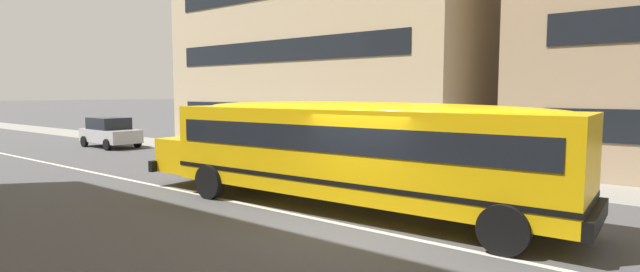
{
  "coord_description": "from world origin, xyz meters",
  "views": [
    {
      "loc": [
        5.78,
        -8.67,
        2.99
      ],
      "look_at": [
        -1.49,
        0.6,
        1.92
      ],
      "focal_mm": 26.72,
      "sensor_mm": 36.0,
      "label": 1
    }
  ],
  "objects": [
    {
      "name": "ground_plane",
      "position": [
        0.0,
        0.0,
        0.0
      ],
      "size": [
        400.0,
        400.0,
        0.0
      ],
      "primitive_type": "plane",
      "color": "#4C4C4F"
    },
    {
      "name": "parked_car_silver_near_corner",
      "position": [
        -19.45,
        4.73,
        0.84
      ],
      "size": [
        3.95,
        1.97,
        1.64
      ],
      "rotation": [
        0.0,
        0.0,
        -0.03
      ],
      "color": "#B7BABF",
      "rests_on": "ground_plane"
    },
    {
      "name": "lane_centreline",
      "position": [
        0.0,
        0.0,
        0.0
      ],
      "size": [
        110.0,
        0.16,
        0.01
      ],
      "primitive_type": "cube",
      "color": "silver",
      "rests_on": "ground_plane"
    },
    {
      "name": "school_bus",
      "position": [
        -1.14,
        1.19,
        1.65
      ],
      "size": [
        12.47,
        3.0,
        2.77
      ],
      "rotation": [
        0.0,
        0.0,
        3.18
      ],
      "color": "yellow",
      "rests_on": "ground_plane"
    },
    {
      "name": "sidewalk_far",
      "position": [
        0.0,
        7.67,
        0.01
      ],
      "size": [
        120.0,
        3.0,
        0.01
      ],
      "primitive_type": "cube",
      "color": "gray",
      "rests_on": "ground_plane"
    }
  ]
}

